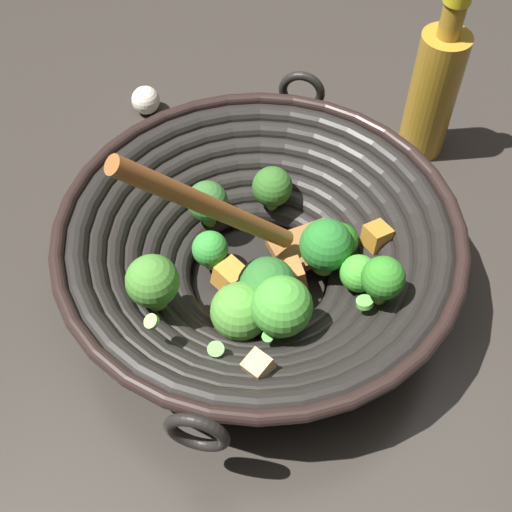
% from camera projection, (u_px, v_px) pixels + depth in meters
% --- Properties ---
extents(ground_plane, '(4.00, 4.00, 0.00)m').
position_uv_depth(ground_plane, '(255.00, 284.00, 0.71)').
color(ground_plane, '#332D28').
extents(wok, '(0.43, 0.40, 0.23)m').
position_uv_depth(wok, '(256.00, 249.00, 0.66)').
color(wok, black).
rests_on(wok, ground).
extents(cooking_oil_bottle, '(0.06, 0.06, 0.21)m').
position_uv_depth(cooking_oil_bottle, '(430.00, 91.00, 0.77)').
color(cooking_oil_bottle, '#AD7F23').
rests_on(cooking_oil_bottle, ground).
extents(garlic_bulb, '(0.04, 0.04, 0.04)m').
position_uv_depth(garlic_bulb, '(142.00, 100.00, 0.87)').
color(garlic_bulb, silver).
rests_on(garlic_bulb, ground).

